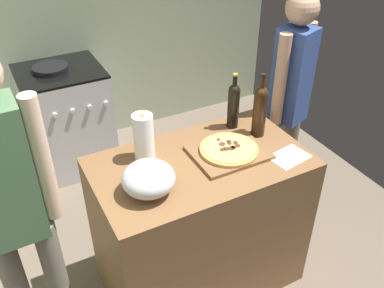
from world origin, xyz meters
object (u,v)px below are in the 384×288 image
wine_bottle_clear (260,109)px  person_in_stripes (13,206)px  mixing_bowl (148,179)px  stove (67,119)px  pizza (229,149)px  wine_bottle_green (233,104)px  person_in_red (289,102)px  paper_towel_roll (144,137)px

wine_bottle_clear → person_in_stripes: bearing=-175.7°
mixing_bowl → stove: mixing_bowl is taller
pizza → stove: (-0.56, 1.61, -0.51)m
pizza → wine_bottle_green: (0.17, 0.24, 0.12)m
stove → person_in_red: size_ratio=0.57×
paper_towel_roll → wine_bottle_green: 0.59m
person_in_red → paper_towel_roll: bearing=-174.0°
wine_bottle_clear → stove: wine_bottle_clear is taller
wine_bottle_green → stove: (-0.73, 1.38, -0.63)m
wine_bottle_green → person_in_red: (0.47, 0.06, -0.14)m
paper_towel_roll → person_in_stripes: person_in_stripes is taller
wine_bottle_green → paper_towel_roll: bearing=-174.8°
pizza → stove: 1.78m
wine_bottle_clear → person_in_red: size_ratio=0.23×
wine_bottle_green → pizza: bearing=-125.9°
pizza → paper_towel_roll: size_ratio=1.21×
mixing_bowl → wine_bottle_green: 0.76m
paper_towel_roll → person_in_red: 1.07m
stove → pizza: bearing=-70.8°
paper_towel_roll → wine_bottle_green: (0.59, 0.05, 0.02)m
paper_towel_roll → wine_bottle_clear: wine_bottle_clear is taller
stove → person_in_stripes: person_in_stripes is taller
pizza → stove: pizza is taller
wine_bottle_green → mixing_bowl: bearing=-154.3°
wine_bottle_green → stove: size_ratio=0.37×
pizza → paper_towel_roll: paper_towel_roll is taller
mixing_bowl → wine_bottle_green: (0.68, 0.33, 0.07)m
pizza → paper_towel_roll: bearing=156.4°
person_in_stripes → person_in_red: size_ratio=1.06×
stove → wine_bottle_green: bearing=-62.0°
mixing_bowl → wine_bottle_clear: 0.79m
mixing_bowl → wine_bottle_clear: (0.76, 0.18, 0.09)m
mixing_bowl → person_in_red: size_ratio=0.16×
wine_bottle_clear → person_in_stripes: size_ratio=0.22×
mixing_bowl → paper_towel_roll: size_ratio=0.98×
stove → mixing_bowl: bearing=-88.2°
pizza → mixing_bowl: size_ratio=1.23×
wine_bottle_green → person_in_red: 0.50m
mixing_bowl → person_in_stripes: bearing=172.5°
pizza → wine_bottle_green: wine_bottle_green is taller
person_in_stripes → pizza: bearing=0.6°
person_in_stripes → paper_towel_roll: bearing=15.7°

